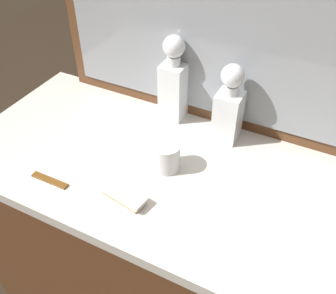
% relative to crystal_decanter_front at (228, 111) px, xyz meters
% --- Properties ---
extents(dresser, '(1.29, 0.61, 0.84)m').
position_rel_crystal_decanter_front_xyz_m(dresser, '(-0.10, -0.21, -0.52)').
color(dresser, brown).
rests_on(dresser, ground_plane).
extents(dresser_mirror, '(1.06, 0.03, 0.59)m').
position_rel_crystal_decanter_front_xyz_m(dresser_mirror, '(-0.10, 0.07, 0.19)').
color(dresser_mirror, brown).
rests_on(dresser_mirror, dresser).
extents(crystal_decanter_front, '(0.08, 0.08, 0.26)m').
position_rel_crystal_decanter_front_xyz_m(crystal_decanter_front, '(0.00, 0.00, 0.00)').
color(crystal_decanter_front, white).
rests_on(crystal_decanter_front, dresser).
extents(crystal_decanter_center, '(0.08, 0.08, 0.29)m').
position_rel_crystal_decanter_front_xyz_m(crystal_decanter_center, '(-0.20, 0.03, 0.01)').
color(crystal_decanter_center, white).
rests_on(crystal_decanter_center, dresser).
extents(crystal_tumbler_far_right, '(0.08, 0.08, 0.08)m').
position_rel_crystal_decanter_front_xyz_m(crystal_tumbler_far_right, '(-0.10, -0.21, -0.07)').
color(crystal_tumbler_far_right, white).
rests_on(crystal_tumbler_far_right, dresser).
extents(silver_brush_far_right, '(0.14, 0.07, 0.02)m').
position_rel_crystal_decanter_front_xyz_m(silver_brush_far_right, '(-0.15, -0.37, -0.09)').
color(silver_brush_far_right, '#B7A88C').
rests_on(silver_brush_far_right, dresser).
extents(tortoiseshell_comb, '(0.12, 0.02, 0.01)m').
position_rel_crystal_decanter_front_xyz_m(tortoiseshell_comb, '(-0.37, -0.41, -0.10)').
color(tortoiseshell_comb, brown).
rests_on(tortoiseshell_comb, dresser).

